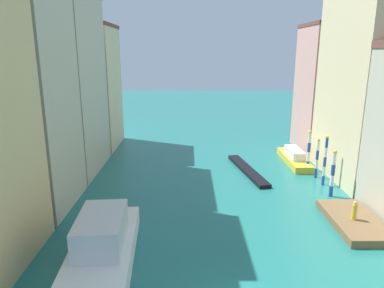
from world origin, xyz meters
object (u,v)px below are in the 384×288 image
Objects in this scene: mooring_pole_3 at (309,150)px; motorboat_0 at (294,158)px; mooring_pole_1 at (325,160)px; person_on_dock at (354,211)px; waterfront_dock at (354,221)px; vaporetto_white at (103,245)px; mooring_pole_0 at (333,173)px; gondola_black at (247,170)px; mooring_pole_2 at (317,158)px.

mooring_pole_3 is 3.16m from motorboat_0.
mooring_pole_1 is 0.61× the size of motorboat_0.
person_on_dock is 8.50m from mooring_pole_1.
vaporetto_white is (-17.35, -4.65, 0.85)m from waterfront_dock.
mooring_pole_0 is 9.35m from gondola_black.
motorboat_0 is at bearing 90.55° from waterfront_dock.
mooring_pole_2 reaches higher than waterfront_dock.
waterfront_dock is 17.98m from vaporetto_white.
mooring_pole_0 is 20.30m from vaporetto_white.
gondola_black is 1.26× the size of motorboat_0.
mooring_pole_0 is at bearing -96.78° from mooring_pole_1.
vaporetto_white is 20.12m from gondola_black.
mooring_pole_3 is at bearing -75.17° from motorboat_0.
mooring_pole_1 is 0.48× the size of gondola_black.
vaporetto_white is (-17.99, -12.72, -1.34)m from mooring_pole_1.
mooring_pole_3 is 0.42× the size of vaporetto_white.
mooring_pole_3 reaches higher than waterfront_dock.
waterfront_dock is 1.01m from person_on_dock.
mooring_pole_1 reaches higher than vaporetto_white.
waterfront_dock is 0.66× the size of gondola_black.
person_on_dock is 0.29× the size of mooring_pole_1.
gondola_black is (-6.62, 3.86, -2.28)m from mooring_pole_1.
mooring_pole_0 reaches higher than vaporetto_white.
vaporetto_white is 26.14m from motorboat_0.
gondola_black is at bearing -175.80° from mooring_pole_3.
mooring_pole_1 reaches higher than gondola_black.
waterfront_dock is 1.56× the size of mooring_pole_0.
person_on_dock is 0.18× the size of motorboat_0.
person_on_dock is 0.35× the size of mooring_pole_2.
waterfront_dock is at bearing -89.45° from motorboat_0.
mooring_pole_0 is at bearing 84.46° from person_on_dock.
person_on_dock is 15.33m from motorboat_0.
gondola_black is at bearing 133.57° from mooring_pole_0.
person_on_dock is at bearing -95.54° from mooring_pole_0.
gondola_black is at bearing -152.10° from motorboat_0.
mooring_pole_3 reaches higher than mooring_pole_0.
motorboat_0 is at bearing 89.66° from person_on_dock.
mooring_pole_1 reaches higher than mooring_pole_2.
mooring_pole_1 is (0.87, 8.36, 1.24)m from person_on_dock.
gondola_black is 6.62m from motorboat_0.
person_on_dock is 10.49m from mooring_pole_2.
mooring_pole_0 is 4.84m from mooring_pole_2.
mooring_pole_3 is 24.75m from vaporetto_white.
mooring_pole_2 is (0.01, 2.06, -0.39)m from mooring_pole_1.
motorboat_0 is (-0.79, 4.89, -1.47)m from mooring_pole_2.
vaporetto_white is at bearing -140.59° from mooring_pole_2.
vaporetto_white is at bearing -136.37° from mooring_pole_3.
mooring_pole_2 is at bearing 39.41° from vaporetto_white.
vaporetto_white is (-17.90, -17.06, -1.11)m from mooring_pole_3.
gondola_black is at bearing 149.78° from mooring_pole_1.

